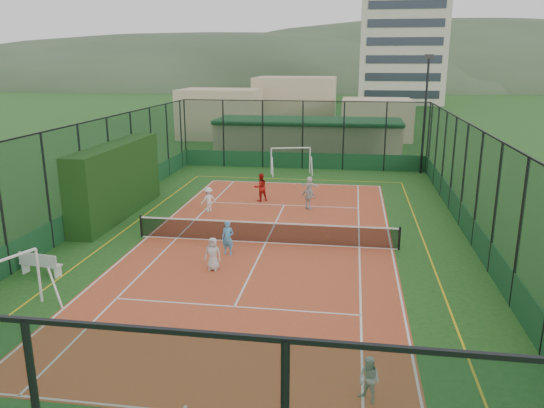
{
  "coord_description": "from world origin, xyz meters",
  "views": [
    {
      "loc": [
        3.61,
        -21.98,
        7.86
      ],
      "look_at": [
        -0.05,
        2.22,
        1.2
      ],
      "focal_mm": 35.0,
      "sensor_mm": 36.0,
      "label": 1
    }
  ],
  "objects_px": {
    "futsal_goal_far": "(291,161)",
    "child_near_mid": "(228,238)",
    "coach": "(261,187)",
    "floodlight_ne": "(425,115)",
    "child_near_right": "(369,380)",
    "child_far_right": "(309,197)",
    "child_far_back": "(309,187)",
    "child_near_left": "(213,254)",
    "clubhouse": "(308,138)",
    "apartment_tower": "(403,19)",
    "white_bench": "(41,263)",
    "futsal_goal_near": "(0,291)",
    "child_far_left": "(208,200)"
  },
  "relations": [
    {
      "from": "futsal_goal_far",
      "to": "child_near_mid",
      "type": "relative_size",
      "value": 2.0
    },
    {
      "from": "child_near_mid",
      "to": "coach",
      "type": "distance_m",
      "value": 8.79
    },
    {
      "from": "floodlight_ne",
      "to": "child_near_right",
      "type": "bearing_deg",
      "value": -99.04
    },
    {
      "from": "futsal_goal_far",
      "to": "child_far_right",
      "type": "xyz_separation_m",
      "value": [
        2.05,
        -9.21,
        -0.22
      ]
    },
    {
      "from": "child_near_mid",
      "to": "child_far_back",
      "type": "height_order",
      "value": "child_near_mid"
    },
    {
      "from": "child_near_right",
      "to": "child_far_right",
      "type": "distance_m",
      "value": 16.82
    },
    {
      "from": "floodlight_ne",
      "to": "coach",
      "type": "distance_m",
      "value": 14.19
    },
    {
      "from": "coach",
      "to": "child_near_left",
      "type": "bearing_deg",
      "value": 57.22
    },
    {
      "from": "child_far_right",
      "to": "child_far_back",
      "type": "bearing_deg",
      "value": -60.0
    },
    {
      "from": "child_far_right",
      "to": "coach",
      "type": "height_order",
      "value": "coach"
    },
    {
      "from": "clubhouse",
      "to": "child_far_back",
      "type": "bearing_deg",
      "value": -84.74
    },
    {
      "from": "clubhouse",
      "to": "apartment_tower",
      "type": "bearing_deg",
      "value": 78.69
    },
    {
      "from": "child_near_mid",
      "to": "child_far_right",
      "type": "relative_size",
      "value": 1.03
    },
    {
      "from": "child_near_mid",
      "to": "child_far_right",
      "type": "height_order",
      "value": "child_near_mid"
    },
    {
      "from": "white_bench",
      "to": "child_near_left",
      "type": "distance_m",
      "value": 6.46
    },
    {
      "from": "white_bench",
      "to": "child_near_left",
      "type": "xyz_separation_m",
      "value": [
        6.3,
        1.45,
        0.19
      ]
    },
    {
      "from": "floodlight_ne",
      "to": "clubhouse",
      "type": "relative_size",
      "value": 0.54
    },
    {
      "from": "floodlight_ne",
      "to": "futsal_goal_far",
      "type": "relative_size",
      "value": 2.87
    },
    {
      "from": "apartment_tower",
      "to": "child_far_back",
      "type": "relative_size",
      "value": 24.42
    },
    {
      "from": "apartment_tower",
      "to": "futsal_goal_near",
      "type": "distance_m",
      "value": 93.34
    },
    {
      "from": "futsal_goal_far",
      "to": "coach",
      "type": "distance_m",
      "value": 7.86
    },
    {
      "from": "apartment_tower",
      "to": "white_bench",
      "type": "xyz_separation_m",
      "value": [
        -19.8,
        -86.84,
        -14.53
      ]
    },
    {
      "from": "floodlight_ne",
      "to": "child_far_right",
      "type": "distance_m",
      "value": 13.45
    },
    {
      "from": "child_near_right",
      "to": "child_far_right",
      "type": "xyz_separation_m",
      "value": [
        -2.82,
        16.58,
        0.12
      ]
    },
    {
      "from": "child_far_right",
      "to": "child_near_left",
      "type": "bearing_deg",
      "value": 98.67
    },
    {
      "from": "clubhouse",
      "to": "coach",
      "type": "xyz_separation_m",
      "value": [
        -1.46,
        -14.85,
        -0.76
      ]
    },
    {
      "from": "clubhouse",
      "to": "apartment_tower",
      "type": "height_order",
      "value": "apartment_tower"
    },
    {
      "from": "apartment_tower",
      "to": "white_bench",
      "type": "relative_size",
      "value": 18.0
    },
    {
      "from": "floodlight_ne",
      "to": "child_near_mid",
      "type": "height_order",
      "value": "floodlight_ne"
    },
    {
      "from": "child_near_left",
      "to": "white_bench",
      "type": "bearing_deg",
      "value": -164.79
    },
    {
      "from": "floodlight_ne",
      "to": "child_near_mid",
      "type": "xyz_separation_m",
      "value": [
        -9.93,
        -18.24,
        -3.4
      ]
    },
    {
      "from": "coach",
      "to": "child_far_left",
      "type": "bearing_deg",
      "value": 16.13
    },
    {
      "from": "apartment_tower",
      "to": "futsal_goal_far",
      "type": "distance_m",
      "value": 69.65
    },
    {
      "from": "child_near_left",
      "to": "coach",
      "type": "height_order",
      "value": "coach"
    },
    {
      "from": "child_far_left",
      "to": "floodlight_ne",
      "type": "bearing_deg",
      "value": -176.72
    },
    {
      "from": "child_near_left",
      "to": "child_near_mid",
      "type": "bearing_deg",
      "value": 86.6
    },
    {
      "from": "apartment_tower",
      "to": "child_near_mid",
      "type": "height_order",
      "value": "apartment_tower"
    },
    {
      "from": "apartment_tower",
      "to": "child_near_mid",
      "type": "bearing_deg",
      "value": -99.06
    },
    {
      "from": "child_far_right",
      "to": "child_far_back",
      "type": "distance_m",
      "value": 2.76
    },
    {
      "from": "apartment_tower",
      "to": "clubhouse",
      "type": "bearing_deg",
      "value": -101.31
    },
    {
      "from": "child_near_mid",
      "to": "child_near_left",
      "type": "bearing_deg",
      "value": -86.26
    },
    {
      "from": "child_near_left",
      "to": "child_near_right",
      "type": "relative_size",
      "value": 1.13
    },
    {
      "from": "futsal_goal_near",
      "to": "child_near_right",
      "type": "relative_size",
      "value": 2.53
    },
    {
      "from": "futsal_goal_far",
      "to": "child_near_right",
      "type": "relative_size",
      "value": 2.49
    },
    {
      "from": "apartment_tower",
      "to": "child_far_left",
      "type": "distance_m",
      "value": 80.41
    },
    {
      "from": "coach",
      "to": "child_near_right",
      "type": "bearing_deg",
      "value": 75.04
    },
    {
      "from": "child_far_back",
      "to": "child_far_right",
      "type": "bearing_deg",
      "value": 106.16
    },
    {
      "from": "futsal_goal_far",
      "to": "coach",
      "type": "bearing_deg",
      "value": -111.5
    },
    {
      "from": "child_near_right",
      "to": "child_far_left",
      "type": "bearing_deg",
      "value": 157.37
    },
    {
      "from": "apartment_tower",
      "to": "coach",
      "type": "distance_m",
      "value": 77.36
    }
  ]
}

